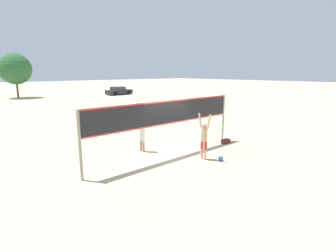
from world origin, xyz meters
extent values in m
plane|color=#C6B28C|center=(0.00, 0.00, 0.00)|extent=(200.00, 200.00, 0.00)
cylinder|color=gray|center=(-4.04, 0.00, 1.24)|extent=(0.11, 0.11, 2.48)
cylinder|color=gray|center=(4.04, 0.00, 1.24)|extent=(0.11, 0.11, 2.48)
cube|color=black|center=(0.00, 0.00, 1.97)|extent=(7.97, 0.02, 1.02)
cube|color=red|center=(0.00, 0.00, 2.45)|extent=(7.97, 0.03, 0.06)
cube|color=red|center=(0.00, 0.00, 1.49)|extent=(7.97, 0.03, 0.06)
cylinder|color=tan|center=(0.81, -1.48, 0.22)|extent=(0.11, 0.11, 0.45)
cylinder|color=red|center=(0.81, -1.48, 0.63)|extent=(0.12, 0.12, 0.36)
cylinder|color=tan|center=(0.81, -1.28, 0.22)|extent=(0.11, 0.11, 0.45)
cylinder|color=red|center=(0.81, -1.28, 0.63)|extent=(0.12, 0.12, 0.36)
cylinder|color=tan|center=(0.81, -1.38, 1.10)|extent=(0.28, 0.28, 0.57)
sphere|color=tan|center=(0.81, -1.38, 1.50)|extent=(0.22, 0.22, 0.22)
cylinder|color=tan|center=(0.81, -1.62, 1.67)|extent=(0.08, 0.21, 0.64)
cylinder|color=tan|center=(0.81, -1.14, 1.67)|extent=(0.08, 0.21, 0.64)
cylinder|color=tan|center=(-0.46, 1.41, 0.26)|extent=(0.11, 0.11, 0.51)
cylinder|color=white|center=(-0.46, 1.41, 0.72)|extent=(0.12, 0.12, 0.42)
cylinder|color=tan|center=(-0.46, 1.21, 0.26)|extent=(0.11, 0.11, 0.51)
cylinder|color=white|center=(-0.46, 1.21, 0.72)|extent=(0.12, 0.12, 0.42)
cylinder|color=white|center=(-0.46, 1.31, 1.26)|extent=(0.28, 0.28, 0.66)
sphere|color=tan|center=(-0.46, 1.31, 1.71)|extent=(0.26, 0.26, 0.26)
cylinder|color=tan|center=(-0.46, 1.56, 1.91)|extent=(0.08, 0.23, 0.73)
cylinder|color=tan|center=(-0.46, 1.06, 1.91)|extent=(0.08, 0.23, 0.73)
sphere|color=blue|center=(1.21, -1.99, 0.11)|extent=(0.21, 0.21, 0.21)
cube|color=maroon|center=(3.66, -0.50, 0.11)|extent=(0.48, 0.28, 0.21)
cube|color=#232328|center=(15.38, 28.91, 0.47)|extent=(4.41, 2.26, 0.68)
cube|color=#2D333D|center=(15.17, 28.90, 1.06)|extent=(2.06, 1.90, 0.51)
cylinder|color=black|center=(16.62, 29.93, 0.32)|extent=(0.66, 0.28, 0.64)
cylinder|color=black|center=(16.78, 28.14, 0.32)|extent=(0.66, 0.28, 0.64)
cylinder|color=black|center=(13.99, 29.69, 0.32)|extent=(0.66, 0.28, 0.64)
cylinder|color=black|center=(14.15, 27.90, 0.32)|extent=(0.66, 0.28, 0.64)
cylinder|color=brown|center=(1.84, 34.31, 1.45)|extent=(0.26, 0.26, 2.89)
sphere|color=#285B2D|center=(1.84, 34.31, 4.10)|extent=(4.39, 4.39, 4.39)
camera|label=1|loc=(-7.56, -8.34, 3.71)|focal=28.00mm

